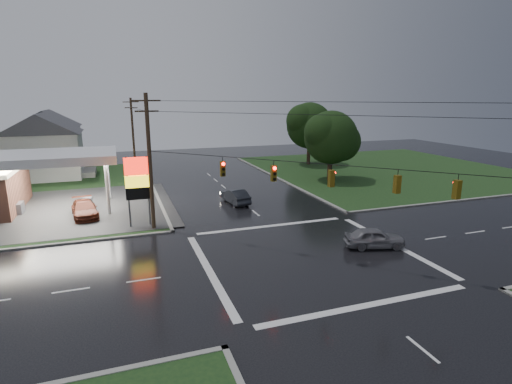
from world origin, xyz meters
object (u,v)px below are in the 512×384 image
object	(u,v)px
pylon_sign	(138,180)
tree_ne_far	(310,126)
house_far	(49,137)
tree_ne_near	(332,138)
car_crossing	(375,238)
house_near	(44,145)
utility_pole_n	(133,133)
car_pump	(85,209)
utility_pole_nw	(150,161)
car_north	(235,196)

from	to	relation	value
pylon_sign	tree_ne_far	distance (m)	36.35
house_far	tree_ne_far	bearing A→B (deg)	-19.71
tree_ne_near	car_crossing	bearing A→B (deg)	-111.91
house_near	tree_ne_near	distance (m)	37.80
pylon_sign	house_far	xyz separation A→B (m)	(-11.45, 37.50, 0.39)
house_near	tree_ne_near	world-z (taller)	tree_ne_near
house_far	tree_ne_far	size ratio (longest dim) A/B	1.13
tree_ne_near	tree_ne_far	size ratio (longest dim) A/B	0.92
house_far	utility_pole_n	bearing A→B (deg)	-38.77
utility_pole_n	car_pump	world-z (taller)	utility_pole_n
utility_pole_nw	tree_ne_near	distance (m)	26.74
house_near	car_north	bearing A→B (deg)	-46.05
car_north	utility_pole_n	bearing A→B (deg)	-76.65
car_crossing	car_pump	world-z (taller)	car_pump
car_crossing	tree_ne_near	bearing A→B (deg)	-5.22
tree_ne_near	car_pump	size ratio (longest dim) A/B	1.76
pylon_sign	car_north	world-z (taller)	pylon_sign
house_far	car_north	distance (m)	39.28
utility_pole_n	house_far	bearing A→B (deg)	141.23
tree_ne_far	car_crossing	world-z (taller)	tree_ne_far
house_far	car_pump	distance (m)	33.87
car_crossing	car_pump	bearing A→B (deg)	70.15
pylon_sign	tree_ne_far	size ratio (longest dim) A/B	0.61
utility_pole_nw	car_north	world-z (taller)	utility_pole_nw
pylon_sign	tree_ne_near	size ratio (longest dim) A/B	0.67
house_far	tree_ne_near	bearing A→B (deg)	-35.77
car_crossing	pylon_sign	bearing A→B (deg)	72.87
pylon_sign	car_north	distance (m)	11.22
utility_pole_nw	tree_ne_far	xyz separation A→B (m)	(26.65, 24.49, 0.46)
pylon_sign	utility_pole_nw	xyz separation A→B (m)	(1.00, -1.00, 1.71)
car_crossing	house_far	bearing A→B (deg)	46.21
utility_pole_nw	car_crossing	bearing A→B (deg)	-32.92
pylon_sign	house_far	world-z (taller)	house_far
utility_pole_n	car_north	bearing A→B (deg)	-69.20
house_far	car_crossing	size ratio (longest dim) A/B	2.57
tree_ne_near	utility_pole_nw	bearing A→B (deg)	-152.14
tree_ne_far	car_north	bearing A→B (deg)	-133.53
utility_pole_nw	pylon_sign	bearing A→B (deg)	135.00
tree_ne_far	pylon_sign	bearing A→B (deg)	-139.65
pylon_sign	house_far	bearing A→B (deg)	106.98
utility_pole_nw	car_pump	bearing A→B (deg)	135.37
utility_pole_nw	car_pump	size ratio (longest dim) A/B	2.15
car_crossing	utility_pole_nw	bearing A→B (deg)	73.76
car_pump	utility_pole_nw	bearing A→B (deg)	-52.80
car_north	pylon_sign	bearing A→B (deg)	17.92
utility_pole_nw	house_far	bearing A→B (deg)	107.92
tree_ne_near	car_pump	world-z (taller)	tree_ne_near
utility_pole_nw	house_near	world-z (taller)	utility_pole_nw
house_near	car_crossing	distance (m)	44.74
house_far	car_north	bearing A→B (deg)	-57.27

